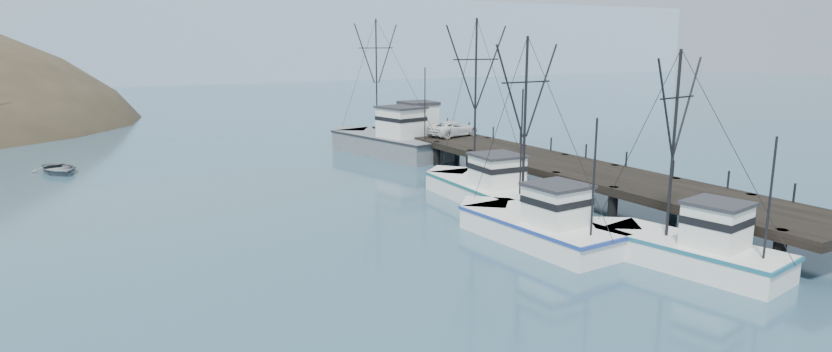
{
  "coord_description": "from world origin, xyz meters",
  "views": [
    {
      "loc": [
        -16.14,
        -20.39,
        10.07
      ],
      "look_at": [
        1.75,
        12.1,
        2.5
      ],
      "focal_mm": 28.0,
      "sensor_mm": 36.0,
      "label": 1
    }
  ],
  "objects_px": {
    "trawler_near": "(684,249)",
    "trawler_far": "(483,188)",
    "pier_shed": "(418,116)",
    "pier": "(537,161)",
    "trawler_mid": "(534,225)",
    "pickup_truck": "(453,129)",
    "work_vessel": "(387,141)",
    "motorboat": "(59,173)"
  },
  "relations": [
    {
      "from": "trawler_near",
      "to": "trawler_far",
      "type": "relative_size",
      "value": 0.85
    },
    {
      "from": "trawler_far",
      "to": "pier_shed",
      "type": "height_order",
      "value": "trawler_far"
    },
    {
      "from": "pier",
      "to": "trawler_near",
      "type": "relative_size",
      "value": 4.31
    },
    {
      "from": "trawler_mid",
      "to": "pickup_truck",
      "type": "relative_size",
      "value": 2.21
    },
    {
      "from": "pier_shed",
      "to": "trawler_far",
      "type": "bearing_deg",
      "value": -106.66
    },
    {
      "from": "trawler_mid",
      "to": "pier_shed",
      "type": "height_order",
      "value": "trawler_mid"
    },
    {
      "from": "pier",
      "to": "work_vessel",
      "type": "distance_m",
      "value": 17.41
    },
    {
      "from": "trawler_far",
      "to": "motorboat",
      "type": "xyz_separation_m",
      "value": [
        -24.4,
        23.77,
        -0.82
      ]
    },
    {
      "from": "pickup_truck",
      "to": "pier",
      "type": "bearing_deg",
      "value": 165.3
    },
    {
      "from": "pier_shed",
      "to": "work_vessel",
      "type": "bearing_deg",
      "value": 175.44
    },
    {
      "from": "trawler_near",
      "to": "pickup_truck",
      "type": "height_order",
      "value": "trawler_near"
    },
    {
      "from": "pickup_truck",
      "to": "motorboat",
      "type": "height_order",
      "value": "pickup_truck"
    },
    {
      "from": "trawler_mid",
      "to": "pickup_truck",
      "type": "distance_m",
      "value": 25.07
    },
    {
      "from": "trawler_mid",
      "to": "pickup_truck",
      "type": "height_order",
      "value": "trawler_mid"
    },
    {
      "from": "pier_shed",
      "to": "motorboat",
      "type": "distance_m",
      "value": 30.63
    },
    {
      "from": "work_vessel",
      "to": "pier_shed",
      "type": "relative_size",
      "value": 4.73
    },
    {
      "from": "work_vessel",
      "to": "trawler_mid",
      "type": "bearing_deg",
      "value": -100.66
    },
    {
      "from": "trawler_mid",
      "to": "motorboat",
      "type": "bearing_deg",
      "value": 123.56
    },
    {
      "from": "trawler_near",
      "to": "trawler_far",
      "type": "distance_m",
      "value": 15.2
    },
    {
      "from": "trawler_far",
      "to": "work_vessel",
      "type": "bearing_deg",
      "value": 82.7
    },
    {
      "from": "work_vessel",
      "to": "pickup_truck",
      "type": "height_order",
      "value": "work_vessel"
    },
    {
      "from": "trawler_far",
      "to": "work_vessel",
      "type": "relative_size",
      "value": 0.8
    },
    {
      "from": "trawler_near",
      "to": "pickup_truck",
      "type": "bearing_deg",
      "value": 78.64
    },
    {
      "from": "trawler_mid",
      "to": "trawler_far",
      "type": "relative_size",
      "value": 0.9
    },
    {
      "from": "pier",
      "to": "trawler_near",
      "type": "height_order",
      "value": "trawler_near"
    },
    {
      "from": "trawler_near",
      "to": "work_vessel",
      "type": "bearing_deg",
      "value": 87.18
    },
    {
      "from": "trawler_near",
      "to": "motorboat",
      "type": "height_order",
      "value": "trawler_near"
    },
    {
      "from": "trawler_near",
      "to": "motorboat",
      "type": "distance_m",
      "value": 46.38
    },
    {
      "from": "pier_shed",
      "to": "trawler_mid",
      "type": "bearing_deg",
      "value": -106.99
    },
    {
      "from": "trawler_mid",
      "to": "trawler_far",
      "type": "height_order",
      "value": "trawler_far"
    },
    {
      "from": "trawler_mid",
      "to": "motorboat",
      "type": "height_order",
      "value": "trawler_mid"
    },
    {
      "from": "trawler_mid",
      "to": "motorboat",
      "type": "relative_size",
      "value": 2.28
    },
    {
      "from": "pickup_truck",
      "to": "motorboat",
      "type": "distance_m",
      "value": 32.6
    },
    {
      "from": "trawler_far",
      "to": "pier_shed",
      "type": "relative_size",
      "value": 3.77
    },
    {
      "from": "trawler_near",
      "to": "trawler_mid",
      "type": "distance_m",
      "value": 7.33
    },
    {
      "from": "work_vessel",
      "to": "motorboat",
      "type": "bearing_deg",
      "value": 170.14
    },
    {
      "from": "pickup_truck",
      "to": "trawler_near",
      "type": "bearing_deg",
      "value": 155.85
    },
    {
      "from": "trawler_near",
      "to": "trawler_mid",
      "type": "bearing_deg",
      "value": 119.07
    },
    {
      "from": "pier",
      "to": "pier_shed",
      "type": "bearing_deg",
      "value": 92.2
    },
    {
      "from": "pier",
      "to": "trawler_mid",
      "type": "distance_m",
      "value": 14.23
    },
    {
      "from": "pier_shed",
      "to": "motorboat",
      "type": "xyz_separation_m",
      "value": [
        -30.04,
        4.92,
        -3.42
      ]
    },
    {
      "from": "trawler_far",
      "to": "pier_shed",
      "type": "bearing_deg",
      "value": 73.34
    }
  ]
}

